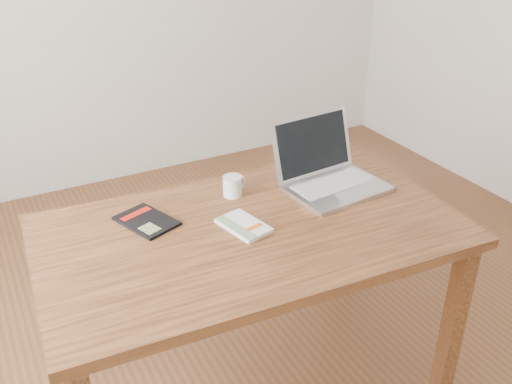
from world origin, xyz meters
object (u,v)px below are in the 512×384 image
black_guidebook (146,221)px  coffee_mug (233,185)px  desk (252,248)px  laptop (328,172)px  white_guidebook (244,226)px

black_guidebook → coffee_mug: coffee_mug is taller
desk → laptop: bearing=22.4°
desk → white_guidebook: bearing=161.2°
white_guidebook → black_guidebook: size_ratio=0.84×
white_guidebook → coffee_mug: (0.07, 0.24, 0.03)m
white_guidebook → laptop: 0.47m
laptop → coffee_mug: laptop is taller
white_guidebook → laptop: laptop is taller
laptop → desk: bearing=-166.2°
black_guidebook → coffee_mug: 0.37m
white_guidebook → black_guidebook: white_guidebook is taller
white_guidebook → desk: bearing=-35.1°
desk → black_guidebook: size_ratio=6.02×
desk → coffee_mug: 0.28m
laptop → coffee_mug: size_ratio=3.80×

